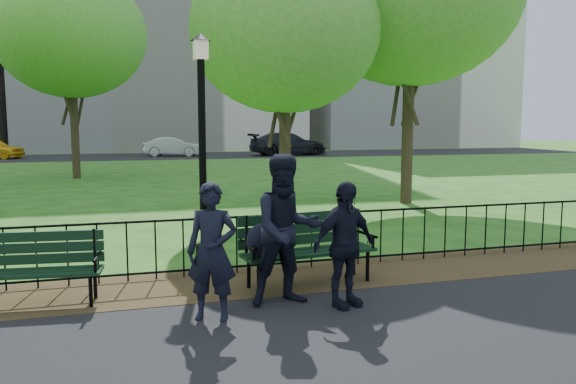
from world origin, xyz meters
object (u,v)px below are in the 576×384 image
object	(u,v)px
tree_near_e	(285,32)
tree_far_c	(70,34)
park_bench_left_a	(30,261)
sedan_silver	(174,147)
park_bench_main	(289,241)
person_mid	(287,230)
lamppost	(202,136)
person_right	(344,244)
person_left	(212,251)
sedan_dark	(288,144)

from	to	relation	value
tree_near_e	tree_far_c	size ratio (longest dim) A/B	0.76
park_bench_left_a	tree_near_e	world-z (taller)	tree_near_e
sedan_silver	park_bench_main	bearing A→B (deg)	-165.65
park_bench_main	park_bench_left_a	distance (m)	3.35
person_mid	park_bench_main	bearing A→B (deg)	68.24
lamppost	person_mid	distance (m)	3.31
park_bench_left_a	lamppost	xyz separation A→B (m)	(2.49, 2.15, 1.50)
tree_far_c	person_right	world-z (taller)	tree_far_c
lamppost	person_left	world-z (taller)	lamppost
park_bench_main	lamppost	distance (m)	2.87
park_bench_left_a	sedan_dark	distance (m)	34.65
park_bench_main	person_mid	world-z (taller)	person_mid
park_bench_left_a	person_right	size ratio (longest dim) A/B	1.14
person_left	person_right	size ratio (longest dim) A/B	1.02
tree_near_e	sedan_silver	distance (m)	27.45
park_bench_main	tree_near_e	bearing A→B (deg)	66.77
park_bench_left_a	sedan_silver	xyz separation A→B (m)	(4.76, 33.18, 0.12)
tree_far_c	sedan_silver	xyz separation A→B (m)	(5.46, 15.50, -5.26)
park_bench_left_a	lamppost	size ratio (longest dim) A/B	0.47
sedan_silver	person_left	bearing A→B (deg)	-167.62
tree_near_e	sedan_dark	distance (m)	27.55
person_left	sedan_silver	bearing A→B (deg)	107.05
park_bench_main	sedan_silver	xyz separation A→B (m)	(1.42, 33.39, 0.02)
lamppost	person_mid	bearing A→B (deg)	-78.63
park_bench_main	park_bench_left_a	world-z (taller)	park_bench_main
lamppost	sedan_silver	xyz separation A→B (m)	(2.28, 31.02, -1.38)
park_bench_left_a	person_mid	world-z (taller)	person_mid
park_bench_main	tree_near_e	world-z (taller)	tree_near_e
lamppost	person_left	xyz separation A→B (m)	(-0.37, -3.35, -1.25)
park_bench_main	person_right	size ratio (longest dim) A/B	1.27
park_bench_main	sedan_dark	size ratio (longest dim) A/B	0.35
park_bench_left_a	tree_far_c	world-z (taller)	tree_far_c
person_mid	sedan_silver	size ratio (longest dim) A/B	0.46
tree_far_c	person_right	xyz separation A→B (m)	(4.45, -18.88, -5.16)
lamppost	person_mid	world-z (taller)	lamppost
lamppost	person_right	bearing A→B (deg)	-69.37
tree_far_c	sedan_dark	distance (m)	20.53
park_bench_main	person_mid	bearing A→B (deg)	-116.65
sedan_silver	sedan_dark	size ratio (longest dim) A/B	0.72
lamppost	person_right	xyz separation A→B (m)	(1.26, -3.36, -1.27)
tree_near_e	person_mid	world-z (taller)	tree_near_e
park_bench_left_a	person_mid	distance (m)	3.25
sedan_silver	sedan_dark	world-z (taller)	sedan_dark
person_right	sedan_dark	distance (m)	34.59
tree_far_c	person_left	xyz separation A→B (m)	(2.81, -18.88, -5.14)
tree_near_e	person_right	world-z (taller)	tree_near_e
sedan_silver	sedan_dark	bearing A→B (deg)	-80.40
tree_far_c	person_left	distance (m)	19.77
park_bench_left_a	person_right	xyz separation A→B (m)	(3.75, -1.20, 0.23)
person_left	sedan_dark	size ratio (longest dim) A/B	0.28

